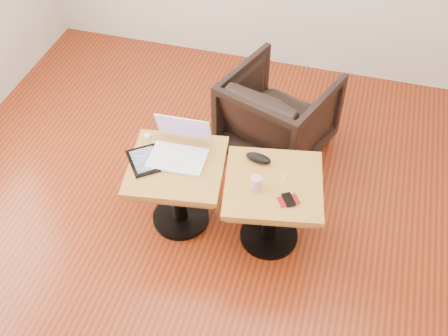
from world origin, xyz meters
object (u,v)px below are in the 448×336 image
(side_table_right, at_px, (272,197))
(striped_cup, at_px, (256,183))
(armchair, at_px, (278,114))
(side_table_left, at_px, (178,179))
(laptop, at_px, (179,149))

(side_table_right, relative_size, striped_cup, 7.77)
(side_table_right, height_order, armchair, armchair)
(side_table_left, bearing_deg, striped_cup, -15.54)
(laptop, bearing_deg, armchair, 56.94)
(laptop, distance_m, striped_cup, 0.55)
(striped_cup, xyz_separation_m, armchair, (-0.05, 0.95, -0.25))
(armchair, bearing_deg, side_table_right, 119.48)
(laptop, bearing_deg, side_table_left, -87.52)
(side_table_left, xyz_separation_m, armchair, (0.47, 0.89, -0.07))
(laptop, relative_size, armchair, 0.50)
(side_table_right, relative_size, laptop, 1.89)
(side_table_right, relative_size, armchair, 0.95)
(side_table_right, distance_m, laptop, 0.65)
(side_table_right, xyz_separation_m, armchair, (-0.14, 0.88, -0.07))
(armchair, bearing_deg, striped_cup, 113.23)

